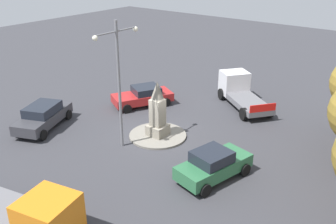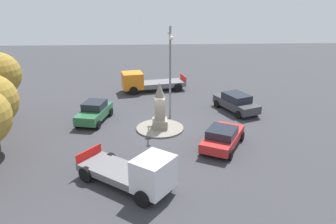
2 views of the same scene
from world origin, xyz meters
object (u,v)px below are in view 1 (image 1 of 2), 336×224
object	(u,v)px
car_dark_grey_far_side	(43,116)
truck_orange_approaching	(23,213)
car_red_near_island	(143,96)
monument	(158,111)
truck_white_passing	(240,91)
car_green_waiting	(213,165)
streetlamp	(119,74)

from	to	relation	value
car_dark_grey_far_side	truck_orange_approaching	distance (m)	9.90
car_dark_grey_far_side	car_red_near_island	bearing A→B (deg)	-20.78
monument	truck_white_passing	bearing A→B (deg)	-9.94
car_red_near_island	monument	bearing A→B (deg)	-128.94
car_dark_grey_far_side	truck_orange_approaching	bearing A→B (deg)	-129.39
car_green_waiting	truck_white_passing	bearing A→B (deg)	20.88
truck_orange_approaching	car_dark_grey_far_side	bearing A→B (deg)	50.61
streetlamp	truck_white_passing	world-z (taller)	streetlamp
car_green_waiting	truck_orange_approaching	distance (m)	8.82
car_red_near_island	car_green_waiting	bearing A→B (deg)	-119.28
monument	car_red_near_island	xyz separation A→B (m)	(3.20, 3.96, -0.92)
car_dark_grey_far_side	truck_orange_approaching	size ratio (longest dim) A/B	0.72
truck_orange_approaching	car_red_near_island	bearing A→B (deg)	21.53
streetlamp	monument	bearing A→B (deg)	-21.86
monument	car_red_near_island	bearing A→B (deg)	51.06
truck_white_passing	truck_orange_approaching	distance (m)	17.54
car_green_waiting	car_red_near_island	world-z (taller)	car_green_waiting
truck_white_passing	truck_orange_approaching	bearing A→B (deg)	179.29
monument	car_dark_grey_far_side	xyz separation A→B (m)	(-3.47, 6.50, -0.85)
car_dark_grey_far_side	truck_orange_approaching	world-z (taller)	truck_orange_approaching
car_green_waiting	car_dark_grey_far_side	world-z (taller)	car_green_waiting
car_green_waiting	truck_orange_approaching	xyz separation A→B (m)	(-7.91, 3.89, 0.16)
monument	truck_orange_approaching	size ratio (longest dim) A/B	0.52
car_dark_grey_far_side	car_green_waiting	bearing A→B (deg)	-81.95
car_dark_grey_far_side	truck_white_passing	xyz separation A→B (m)	(11.26, -7.86, 0.19)
car_red_near_island	truck_orange_approaching	bearing A→B (deg)	-158.47
car_green_waiting	car_red_near_island	distance (m)	10.32
car_green_waiting	truck_orange_approaching	bearing A→B (deg)	153.83
car_green_waiting	monument	bearing A→B (deg)	69.90
truck_orange_approaching	truck_white_passing	bearing A→B (deg)	-0.71
car_red_near_island	truck_white_passing	size ratio (longest dim) A/B	0.85
monument	truck_white_passing	world-z (taller)	monument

